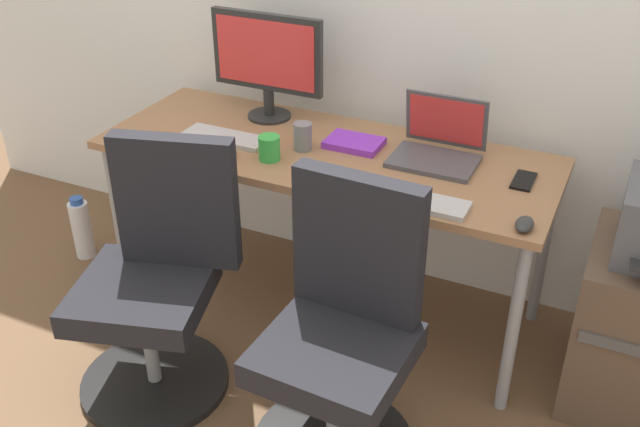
{
  "coord_description": "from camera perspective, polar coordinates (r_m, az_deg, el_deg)",
  "views": [
    {
      "loc": [
        1.05,
        -2.28,
        1.91
      ],
      "look_at": [
        0.0,
        -0.05,
        0.47
      ],
      "focal_mm": 40.91,
      "sensor_mm": 36.0,
      "label": 1
    }
  ],
  "objects": [
    {
      "name": "coffee_mug",
      "position": [
        2.68,
        -3.99,
        5.13
      ],
      "size": [
        0.08,
        0.08,
        0.09
      ],
      "primitive_type": "cylinder",
      "color": "green",
      "rests_on": "desk"
    },
    {
      "name": "water_bottle_on_floor",
      "position": [
        3.55,
        -18.14,
        -1.13
      ],
      "size": [
        0.09,
        0.09,
        0.31
      ],
      "color": "white",
      "rests_on": "ground"
    },
    {
      "name": "desk",
      "position": [
        2.8,
        0.44,
        3.83
      ],
      "size": [
        1.74,
        0.66,
        0.73
      ],
      "color": "#996B47",
      "rests_on": "ground"
    },
    {
      "name": "keyboard_by_laptop",
      "position": [
        2.42,
        7.63,
        0.97
      ],
      "size": [
        0.34,
        0.12,
        0.02
      ],
      "primitive_type": "cube",
      "color": "#B7B7B7",
      "rests_on": "desk"
    },
    {
      "name": "notebook",
      "position": [
        2.8,
        2.69,
        5.54
      ],
      "size": [
        0.21,
        0.15,
        0.03
      ],
      "primitive_type": "cube",
      "color": "purple",
      "rests_on": "desk"
    },
    {
      "name": "ground_plane",
      "position": [
        3.15,
        0.39,
        -7.03
      ],
      "size": [
        5.28,
        5.28,
        0.0
      ],
      "primitive_type": "plane",
      "color": "brown"
    },
    {
      "name": "office_chair_left",
      "position": [
        2.6,
        -12.64,
        -5.39
      ],
      "size": [
        0.54,
        0.54,
        0.94
      ],
      "color": "black",
      "rests_on": "ground"
    },
    {
      "name": "mouse_by_laptop",
      "position": [
        2.71,
        -7.26,
        4.54
      ],
      "size": [
        0.06,
        0.1,
        0.03
      ],
      "primitive_type": "ellipsoid",
      "color": "#2D2D2D",
      "rests_on": "desk"
    },
    {
      "name": "phone_near_laptop",
      "position": [
        2.63,
        15.64,
        2.49
      ],
      "size": [
        0.07,
        0.14,
        0.01
      ],
      "primitive_type": "cube",
      "color": "black",
      "rests_on": "desk"
    },
    {
      "name": "pen_cup",
      "position": [
        2.75,
        -1.36,
        6.05
      ],
      "size": [
        0.07,
        0.07,
        0.1
      ],
      "primitive_type": "cylinder",
      "color": "slate",
      "rests_on": "desk"
    },
    {
      "name": "office_chair_right",
      "position": [
        2.31,
        1.75,
        -9.83
      ],
      "size": [
        0.54,
        0.54,
        0.94
      ],
      "color": "black",
      "rests_on": "ground"
    },
    {
      "name": "open_laptop",
      "position": [
        2.72,
        9.27,
        5.36
      ],
      "size": [
        0.31,
        0.26,
        0.23
      ],
      "color": "#4C4C51",
      "rests_on": "desk"
    },
    {
      "name": "keyboard_by_monitor",
      "position": [
        2.87,
        -7.41,
        5.93
      ],
      "size": [
        0.34,
        0.12,
        0.02
      ],
      "primitive_type": "cube",
      "color": "#B7B7B7",
      "rests_on": "desk"
    },
    {
      "name": "desktop_monitor",
      "position": [
        2.98,
        -4.16,
        11.97
      ],
      "size": [
        0.48,
        0.18,
        0.43
      ],
      "color": "#262626",
      "rests_on": "desk"
    },
    {
      "name": "mouse_by_monitor",
      "position": [
        2.34,
        15.71,
        -0.8
      ],
      "size": [
        0.06,
        0.1,
        0.03
      ],
      "primitive_type": "ellipsoid",
      "color": "#2D2D2D",
      "rests_on": "desk"
    }
  ]
}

